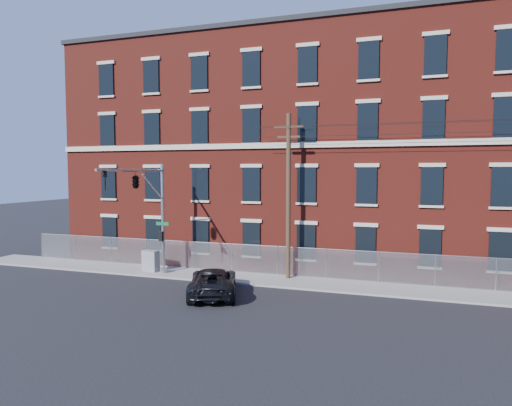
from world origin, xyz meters
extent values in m
plane|color=black|center=(0.00, 0.00, 0.00)|extent=(140.00, 140.00, 0.00)
cube|color=gray|center=(12.00, 5.00, 0.06)|extent=(65.00, 3.00, 0.12)
cube|color=maroon|center=(12.00, 14.00, 8.00)|extent=(55.00, 14.00, 16.00)
cube|color=black|center=(12.00, 14.00, 16.15)|extent=(55.30, 14.30, 0.30)
cube|color=#B8AD99|center=(12.00, 6.92, 8.30)|extent=(55.00, 0.18, 0.35)
cube|color=black|center=(-11.83, 6.94, 2.20)|extent=(1.20, 0.10, 2.20)
cube|color=black|center=(-11.83, 6.94, 5.80)|extent=(1.20, 0.10, 2.20)
cube|color=black|center=(-11.83, 6.94, 9.60)|extent=(1.20, 0.10, 2.20)
cube|color=black|center=(-11.83, 6.94, 13.20)|extent=(1.20, 0.10, 2.20)
cube|color=black|center=(-8.17, 6.94, 2.20)|extent=(1.20, 0.10, 2.20)
cube|color=black|center=(-8.17, 6.94, 5.80)|extent=(1.20, 0.10, 2.20)
cube|color=black|center=(-8.17, 6.94, 9.60)|extent=(1.20, 0.10, 2.20)
cube|color=black|center=(-8.17, 6.94, 13.20)|extent=(1.20, 0.10, 2.20)
cube|color=black|center=(-4.50, 6.94, 2.20)|extent=(1.20, 0.10, 2.20)
cube|color=black|center=(-4.50, 6.94, 5.80)|extent=(1.20, 0.10, 2.20)
cube|color=black|center=(-4.50, 6.94, 9.60)|extent=(1.20, 0.10, 2.20)
cube|color=black|center=(-4.50, 6.94, 13.20)|extent=(1.20, 0.10, 2.20)
cube|color=black|center=(-0.83, 6.94, 2.20)|extent=(1.20, 0.10, 2.20)
cube|color=black|center=(-0.83, 6.94, 5.80)|extent=(1.20, 0.10, 2.20)
cube|color=black|center=(-0.83, 6.94, 9.60)|extent=(1.20, 0.10, 2.20)
cube|color=black|center=(-0.83, 6.94, 13.20)|extent=(1.20, 0.10, 2.20)
cube|color=black|center=(2.83, 6.94, 2.20)|extent=(1.20, 0.10, 2.20)
cube|color=black|center=(2.83, 6.94, 5.80)|extent=(1.20, 0.10, 2.20)
cube|color=black|center=(2.83, 6.94, 9.60)|extent=(1.20, 0.10, 2.20)
cube|color=black|center=(2.83, 6.94, 13.20)|extent=(1.20, 0.10, 2.20)
cube|color=black|center=(6.50, 6.94, 2.20)|extent=(1.20, 0.10, 2.20)
cube|color=black|center=(6.50, 6.94, 5.80)|extent=(1.20, 0.10, 2.20)
cube|color=black|center=(6.50, 6.94, 9.60)|extent=(1.20, 0.10, 2.20)
cube|color=black|center=(6.50, 6.94, 13.20)|extent=(1.20, 0.10, 2.20)
cube|color=black|center=(10.17, 6.94, 2.20)|extent=(1.20, 0.10, 2.20)
cube|color=black|center=(10.17, 6.94, 5.80)|extent=(1.20, 0.10, 2.20)
cube|color=black|center=(10.17, 6.94, 9.60)|extent=(1.20, 0.10, 2.20)
cube|color=black|center=(10.17, 6.94, 13.20)|extent=(1.20, 0.10, 2.20)
cube|color=black|center=(13.83, 6.94, 2.20)|extent=(1.20, 0.10, 2.20)
cube|color=black|center=(13.83, 6.94, 5.80)|extent=(1.20, 0.10, 2.20)
cube|color=black|center=(13.83, 6.94, 9.60)|extent=(1.20, 0.10, 2.20)
cube|color=black|center=(13.83, 6.94, 13.20)|extent=(1.20, 0.10, 2.20)
cube|color=#A5A8AD|center=(12.00, 6.30, 1.02)|extent=(59.00, 0.02, 1.80)
cylinder|color=#9EA0A5|center=(12.00, 6.30, 1.92)|extent=(59.00, 0.04, 0.04)
cylinder|color=#9EA0A5|center=(-17.50, 6.30, 1.02)|extent=(0.06, 0.06, 1.85)
cylinder|color=#9EA0A5|center=(-14.39, 6.30, 1.02)|extent=(0.06, 0.06, 1.85)
cylinder|color=#9EA0A5|center=(-11.29, 6.30, 1.02)|extent=(0.06, 0.06, 1.85)
cylinder|color=#9EA0A5|center=(-8.18, 6.30, 1.02)|extent=(0.06, 0.06, 1.85)
cylinder|color=#9EA0A5|center=(-5.08, 6.30, 1.02)|extent=(0.06, 0.06, 1.85)
cylinder|color=#9EA0A5|center=(-1.97, 6.30, 1.02)|extent=(0.06, 0.06, 1.85)
cylinder|color=#9EA0A5|center=(1.13, 6.30, 1.02)|extent=(0.06, 0.06, 1.85)
cylinder|color=#9EA0A5|center=(4.24, 6.30, 1.02)|extent=(0.06, 0.06, 1.85)
cylinder|color=#9EA0A5|center=(7.34, 6.30, 1.02)|extent=(0.06, 0.06, 1.85)
cylinder|color=#9EA0A5|center=(10.45, 6.30, 1.02)|extent=(0.06, 0.06, 1.85)
cylinder|color=#9EA0A5|center=(13.55, 6.30, 1.02)|extent=(0.06, 0.06, 1.85)
cylinder|color=#9EA0A5|center=(-6.00, 4.50, 3.62)|extent=(0.22, 0.22, 7.00)
cylinder|color=#9EA0A5|center=(-6.00, 4.50, 0.32)|extent=(0.50, 0.50, 0.40)
cylinder|color=#9EA0A5|center=(-6.00, 1.25, 6.72)|extent=(0.14, 6.50, 0.14)
cylinder|color=#9EA0A5|center=(-6.00, 3.30, 5.72)|extent=(0.08, 2.18, 1.56)
cube|color=#0C592D|center=(-5.95, 4.35, 3.32)|extent=(0.90, 0.03, 0.22)
cube|color=black|center=(-6.00, 4.25, 2.52)|extent=(0.25, 0.25, 0.60)
imported|color=black|center=(-6.00, -1.30, 6.17)|extent=(0.16, 0.20, 1.00)
imported|color=black|center=(-6.00, 1.50, 6.17)|extent=(0.53, 2.48, 1.00)
cylinder|color=#3F2F1F|center=(2.00, 5.60, 5.12)|extent=(0.28, 0.28, 10.00)
cube|color=#3F2F1F|center=(2.00, 5.60, 9.32)|extent=(1.80, 0.12, 0.12)
cube|color=#3F2F1F|center=(2.00, 5.60, 8.72)|extent=(1.40, 0.12, 0.12)
imported|color=black|center=(-1.01, 1.05, 0.73)|extent=(4.12, 5.76, 1.46)
cube|color=slate|center=(-7.03, 4.65, 0.80)|extent=(1.17, 0.72, 1.36)
camera|label=1|loc=(8.71, -20.97, 6.65)|focal=31.73mm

